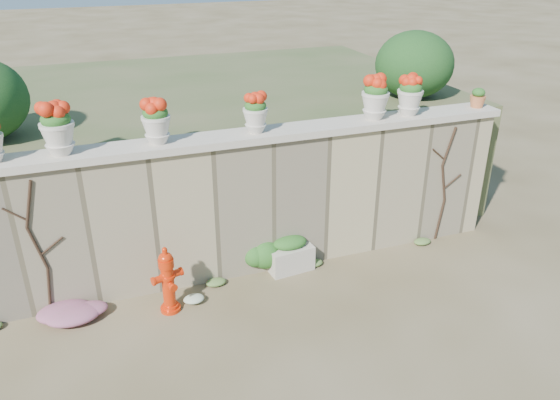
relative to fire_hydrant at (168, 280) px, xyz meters
name	(u,v)px	position (x,y,z in m)	size (l,w,h in m)	color
ground	(286,343)	(1.20, -1.15, -0.48)	(80.00, 80.00, 0.00)	brown
stone_wall	(242,208)	(1.20, 0.65, 0.52)	(8.00, 0.40, 2.00)	tan
wall_cap	(240,137)	(1.20, 0.65, 1.57)	(8.10, 0.52, 0.10)	beige
raised_fill	(195,138)	(1.20, 3.85, 0.52)	(9.00, 6.00, 2.00)	#384C23
back_shrub_right	(414,64)	(4.60, 1.85, 2.07)	(1.30, 1.30, 1.10)	#143814
vine_left	(39,249)	(-1.47, 0.43, 0.51)	(0.60, 0.04, 1.91)	black
vine_right	(444,183)	(4.43, 0.43, 0.51)	(0.60, 0.04, 1.91)	black
fire_hydrant	(168,280)	(0.00, 0.00, 0.00)	(0.41, 0.29, 0.95)	red
planter_box	(290,254)	(1.84, 0.40, -0.23)	(0.69, 0.45, 0.54)	beige
green_shrub	(262,256)	(1.41, 0.40, -0.17)	(0.65, 0.58, 0.62)	#1E5119
magenta_clump	(79,309)	(-1.14, 0.26, -0.35)	(0.92, 0.61, 0.25)	#D02999
white_flowers	(191,300)	(0.28, 0.00, -0.39)	(0.46, 0.37, 0.17)	white
urn_pot_1	(57,129)	(-1.02, 0.65, 1.93)	(0.40, 0.40, 0.63)	beige
urn_pot_2	(156,122)	(0.13, 0.65, 1.91)	(0.37, 0.37, 0.57)	beige
urn_pot_3	(255,113)	(1.43, 0.65, 1.88)	(0.33, 0.33, 0.52)	beige
urn_pot_4	(375,98)	(3.21, 0.65, 1.93)	(0.40, 0.40, 0.62)	beige
urn_pot_5	(410,95)	(3.79, 0.65, 1.91)	(0.38, 0.38, 0.59)	beige
terracotta_pot	(478,99)	(5.00, 0.65, 1.76)	(0.24, 0.24, 0.29)	#C2693B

